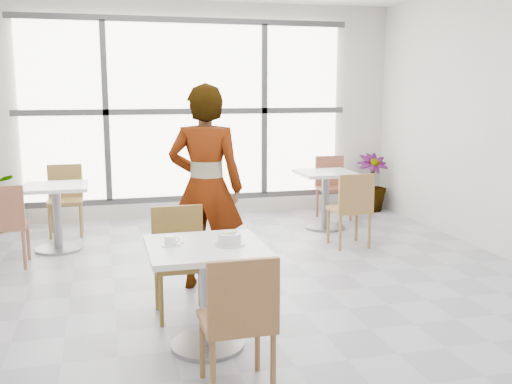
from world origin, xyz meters
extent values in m
plane|color=#9E9EA5|center=(0.00, 0.00, 0.00)|extent=(7.00, 7.00, 0.00)
plane|color=silver|center=(0.00, 3.50, 1.50)|extent=(6.00, 0.00, 6.00)
cube|color=white|center=(0.00, 3.44, 1.50)|extent=(4.40, 0.04, 2.40)
cube|color=#3F3F42|center=(0.00, 3.41, 1.50)|extent=(4.60, 0.05, 0.08)
cube|color=#3F3F42|center=(-1.10, 3.41, 1.50)|extent=(0.08, 0.05, 2.40)
cube|color=#3F3F42|center=(1.10, 3.41, 1.50)|extent=(0.08, 0.05, 2.40)
cube|color=#3F3F42|center=(0.00, 3.41, 0.28)|extent=(4.60, 0.05, 0.08)
cube|color=#3F3F42|center=(0.00, 3.41, 2.72)|extent=(4.60, 0.05, 0.08)
cube|color=white|center=(-0.51, -0.87, 0.73)|extent=(0.80, 0.80, 0.04)
cylinder|color=gray|center=(-0.51, -0.87, 0.35)|extent=(0.10, 0.10, 0.71)
cylinder|color=gray|center=(-0.51, -0.87, 0.01)|extent=(0.52, 0.52, 0.03)
cube|color=#8E6037|center=(-0.44, -1.48, 0.43)|extent=(0.42, 0.42, 0.04)
cube|color=#8E6037|center=(-0.44, -1.67, 0.66)|extent=(0.42, 0.04, 0.42)
cylinder|color=#8E6037|center=(-0.26, -1.30, 0.21)|extent=(0.04, 0.04, 0.41)
cylinder|color=#8E6037|center=(-0.26, -1.66, 0.21)|extent=(0.04, 0.04, 0.41)
cylinder|color=#8E6037|center=(-0.62, -1.30, 0.21)|extent=(0.04, 0.04, 0.41)
cylinder|color=#8E6037|center=(-0.62, -1.66, 0.21)|extent=(0.04, 0.04, 0.41)
cube|color=olive|center=(-0.60, -0.24, 0.43)|extent=(0.42, 0.42, 0.04)
cube|color=olive|center=(-0.60, -0.05, 0.66)|extent=(0.42, 0.04, 0.42)
cylinder|color=olive|center=(-0.78, -0.42, 0.21)|extent=(0.04, 0.04, 0.41)
cylinder|color=olive|center=(-0.78, -0.06, 0.21)|extent=(0.04, 0.04, 0.41)
cylinder|color=olive|center=(-0.42, -0.42, 0.21)|extent=(0.04, 0.04, 0.41)
cylinder|color=olive|center=(-0.42, -0.06, 0.21)|extent=(0.04, 0.04, 0.41)
cylinder|color=silver|center=(-0.35, -0.92, 0.76)|extent=(0.21, 0.21, 0.01)
cylinder|color=silver|center=(-0.35, -0.92, 0.80)|extent=(0.16, 0.16, 0.07)
torus|color=silver|center=(-0.35, -0.92, 0.83)|extent=(0.16, 0.16, 0.01)
cylinder|color=tan|center=(-0.35, -0.92, 0.80)|extent=(0.14, 0.14, 0.05)
cylinder|color=#F3EC9D|center=(-0.34, -0.92, 0.84)|extent=(0.03, 0.03, 0.02)
cylinder|color=beige|center=(-0.37, -0.92, 0.83)|extent=(0.03, 0.03, 0.02)
cylinder|color=beige|center=(-0.39, -0.91, 0.83)|extent=(0.03, 0.03, 0.02)
cylinder|color=#F0EA9B|center=(-0.36, -0.92, 0.83)|extent=(0.03, 0.03, 0.02)
cylinder|color=beige|center=(-0.33, -0.91, 0.83)|extent=(0.03, 0.03, 0.02)
cylinder|color=beige|center=(-0.33, -0.87, 0.83)|extent=(0.03, 0.03, 0.01)
cylinder|color=beige|center=(-0.36, -0.92, 0.83)|extent=(0.03, 0.03, 0.02)
cylinder|color=beige|center=(-0.31, -0.90, 0.84)|extent=(0.03, 0.03, 0.02)
cylinder|color=#F0E69B|center=(-0.34, -0.91, 0.83)|extent=(0.03, 0.03, 0.02)
cylinder|color=beige|center=(-0.36, -0.90, 0.83)|extent=(0.03, 0.03, 0.02)
cylinder|color=beige|center=(-0.36, -0.87, 0.83)|extent=(0.03, 0.03, 0.02)
cylinder|color=white|center=(-0.75, -0.82, 0.75)|extent=(0.13, 0.13, 0.01)
cylinder|color=white|center=(-0.75, -0.82, 0.79)|extent=(0.08, 0.08, 0.06)
torus|color=white|center=(-0.70, -0.82, 0.79)|extent=(0.05, 0.01, 0.05)
cylinder|color=black|center=(-0.75, -0.82, 0.81)|extent=(0.07, 0.07, 0.00)
cube|color=silver|center=(-0.70, -0.84, 0.76)|extent=(0.09, 0.05, 0.00)
sphere|color=silver|center=(-0.66, -0.83, 0.76)|extent=(0.02, 0.02, 0.02)
imported|color=black|center=(-0.28, 0.40, 0.93)|extent=(0.79, 0.65, 1.86)
cube|color=white|center=(-1.69, 2.07, 0.73)|extent=(0.70, 0.70, 0.04)
cylinder|color=gray|center=(-1.69, 2.07, 0.35)|extent=(0.10, 0.10, 0.71)
cylinder|color=gray|center=(-1.69, 2.07, 0.01)|extent=(0.52, 0.52, 0.03)
cube|color=silver|center=(1.63, 2.31, 0.73)|extent=(0.70, 0.70, 0.04)
cylinder|color=slate|center=(1.63, 2.31, 0.35)|extent=(0.10, 0.10, 0.71)
cylinder|color=slate|center=(1.63, 2.31, 0.01)|extent=(0.52, 0.52, 0.03)
cube|color=#965A40|center=(-2.16, 1.56, 0.43)|extent=(0.42, 0.42, 0.04)
cube|color=#965A40|center=(-2.16, 1.37, 0.66)|extent=(0.42, 0.04, 0.42)
cylinder|color=#965A40|center=(-1.98, 1.74, 0.21)|extent=(0.04, 0.04, 0.41)
cylinder|color=#965A40|center=(-1.98, 1.38, 0.21)|extent=(0.04, 0.04, 0.41)
cube|color=olive|center=(-1.64, 2.78, 0.43)|extent=(0.42, 0.42, 0.04)
cube|color=olive|center=(-1.64, 2.97, 0.66)|extent=(0.42, 0.04, 0.42)
cylinder|color=olive|center=(-1.82, 2.60, 0.21)|extent=(0.04, 0.04, 0.41)
cylinder|color=olive|center=(-1.82, 2.96, 0.21)|extent=(0.04, 0.04, 0.41)
cylinder|color=olive|center=(-1.46, 2.60, 0.21)|extent=(0.04, 0.04, 0.41)
cylinder|color=olive|center=(-1.46, 2.96, 0.21)|extent=(0.04, 0.04, 0.41)
cube|color=olive|center=(1.57, 1.41, 0.43)|extent=(0.42, 0.42, 0.04)
cube|color=olive|center=(1.57, 1.22, 0.66)|extent=(0.42, 0.04, 0.42)
cylinder|color=olive|center=(1.75, 1.59, 0.21)|extent=(0.04, 0.04, 0.41)
cylinder|color=olive|center=(1.75, 1.23, 0.21)|extent=(0.04, 0.04, 0.41)
cylinder|color=olive|center=(1.39, 1.59, 0.21)|extent=(0.04, 0.04, 0.41)
cylinder|color=olive|center=(1.39, 1.23, 0.21)|extent=(0.04, 0.04, 0.41)
cube|color=#9A543D|center=(1.95, 2.81, 0.43)|extent=(0.42, 0.42, 0.04)
cube|color=#9A543D|center=(1.95, 3.00, 0.66)|extent=(0.42, 0.04, 0.42)
cylinder|color=#9A543D|center=(1.77, 2.63, 0.21)|extent=(0.04, 0.04, 0.41)
cylinder|color=#9A543D|center=(1.77, 2.99, 0.21)|extent=(0.04, 0.04, 0.41)
cylinder|color=#9A543D|center=(2.13, 2.63, 0.21)|extent=(0.04, 0.04, 0.41)
cylinder|color=#9A543D|center=(2.13, 2.99, 0.21)|extent=(0.04, 0.04, 0.41)
imported|color=#4D884A|center=(2.70, 3.19, 0.43)|extent=(0.51, 0.51, 0.85)
camera|label=1|loc=(-1.17, -4.75, 1.81)|focal=41.22mm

